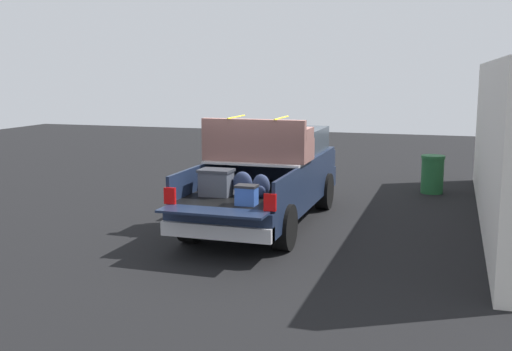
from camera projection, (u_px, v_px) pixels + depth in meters
The scene contains 4 objects.
ground_plane at pixel (265, 223), 12.81m from camera, with size 40.00×40.00×0.00m, color black.
pickup_truck at pixel (270, 175), 12.99m from camera, with size 6.05×2.06×2.23m.
building_facade at pixel (493, 143), 12.72m from camera, with size 10.39×0.36×3.30m, color silver.
trash_can at pixel (432, 174), 15.96m from camera, with size 0.60×0.60×0.98m.
Camera 1 is at (-11.94, -3.62, 3.08)m, focal length 43.55 mm.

